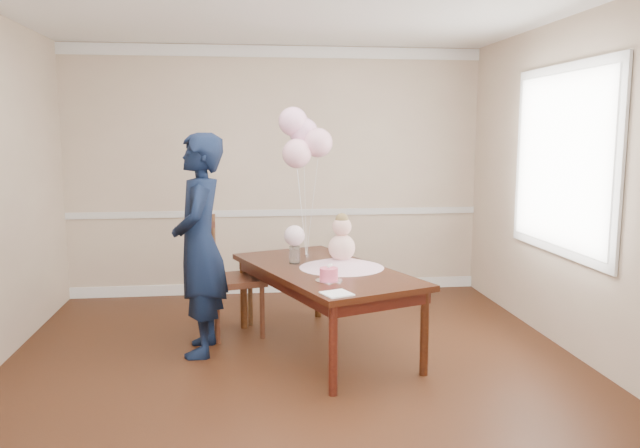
# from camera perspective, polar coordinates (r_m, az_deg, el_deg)

# --- Properties ---
(floor) EXTENTS (4.50, 5.00, 0.00)m
(floor) POSITION_cam_1_polar(r_m,az_deg,el_deg) (4.70, -2.05, -13.86)
(floor) COLOR black
(floor) RESTS_ON ground
(wall_back) EXTENTS (4.50, 0.02, 2.70)m
(wall_back) POSITION_cam_1_polar(r_m,az_deg,el_deg) (6.86, -3.95, 4.77)
(wall_back) COLOR tan
(wall_back) RESTS_ON floor
(wall_front) EXTENTS (4.50, 0.02, 2.70)m
(wall_front) POSITION_cam_1_polar(r_m,az_deg,el_deg) (1.92, 4.35, -4.48)
(wall_front) COLOR tan
(wall_front) RESTS_ON floor
(wall_right) EXTENTS (0.02, 5.00, 2.70)m
(wall_right) POSITION_cam_1_polar(r_m,az_deg,el_deg) (5.08, 24.05, 2.82)
(wall_right) COLOR tan
(wall_right) RESTS_ON floor
(chair_rail_trim) EXTENTS (4.50, 0.02, 0.07)m
(chair_rail_trim) POSITION_cam_1_polar(r_m,az_deg,el_deg) (6.89, -3.91, 1.03)
(chair_rail_trim) COLOR silver
(chair_rail_trim) RESTS_ON wall_back
(crown_molding) EXTENTS (4.50, 0.02, 0.12)m
(crown_molding) POSITION_cam_1_polar(r_m,az_deg,el_deg) (6.89, -4.06, 15.45)
(crown_molding) COLOR white
(crown_molding) RESTS_ON wall_back
(baseboard_trim) EXTENTS (4.50, 0.02, 0.12)m
(baseboard_trim) POSITION_cam_1_polar(r_m,az_deg,el_deg) (7.05, -3.84, -5.76)
(baseboard_trim) COLOR white
(baseboard_trim) RESTS_ON floor
(window_frame) EXTENTS (0.02, 1.66, 1.56)m
(window_frame) POSITION_cam_1_polar(r_m,az_deg,el_deg) (5.49, 21.29, 5.43)
(window_frame) COLOR silver
(window_frame) RESTS_ON wall_right
(window_blinds) EXTENTS (0.01, 1.50, 1.40)m
(window_blinds) POSITION_cam_1_polar(r_m,az_deg,el_deg) (5.49, 21.13, 5.44)
(window_blinds) COLOR white
(window_blinds) RESTS_ON wall_right
(dining_table_top) EXTENTS (1.50, 2.03, 0.05)m
(dining_table_top) POSITION_cam_1_polar(r_m,az_deg,el_deg) (5.09, 0.39, -4.29)
(dining_table_top) COLOR black
(dining_table_top) RESTS_ON table_leg_fl
(table_apron) EXTENTS (1.38, 1.91, 0.09)m
(table_apron) POSITION_cam_1_polar(r_m,az_deg,el_deg) (5.10, 0.39, -5.04)
(table_apron) COLOR black
(table_apron) RESTS_ON table_leg_fl
(table_leg_fl) EXTENTS (0.08, 0.08, 0.64)m
(table_leg_fl) POSITION_cam_1_polar(r_m,az_deg,el_deg) (4.30, 1.20, -11.45)
(table_leg_fl) COLOR black
(table_leg_fl) RESTS_ON floor
(table_leg_fr) EXTENTS (0.08, 0.08, 0.64)m
(table_leg_fr) POSITION_cam_1_polar(r_m,az_deg,el_deg) (4.70, 9.53, -9.82)
(table_leg_fr) COLOR black
(table_leg_fr) RESTS_ON floor
(table_leg_bl) EXTENTS (0.08, 0.08, 0.64)m
(table_leg_bl) POSITION_cam_1_polar(r_m,az_deg,el_deg) (5.76, -7.00, -6.36)
(table_leg_bl) COLOR black
(table_leg_bl) RESTS_ON floor
(table_leg_br) EXTENTS (0.08, 0.08, 0.64)m
(table_leg_br) POSITION_cam_1_polar(r_m,az_deg,el_deg) (6.06, -0.18, -5.54)
(table_leg_br) COLOR black
(table_leg_br) RESTS_ON floor
(baby_skirt) EXTENTS (0.90, 0.90, 0.09)m
(baby_skirt) POSITION_cam_1_polar(r_m,az_deg,el_deg) (5.10, 1.99, -3.48)
(baby_skirt) COLOR #E2A6BB
(baby_skirt) RESTS_ON dining_table_top
(baby_torso) EXTENTS (0.22, 0.22, 0.22)m
(baby_torso) POSITION_cam_1_polar(r_m,az_deg,el_deg) (5.08, 2.00, -2.17)
(baby_torso) COLOR pink
(baby_torso) RESTS_ON baby_skirt
(baby_head) EXTENTS (0.16, 0.16, 0.16)m
(baby_head) POSITION_cam_1_polar(r_m,az_deg,el_deg) (5.05, 2.01, -0.23)
(baby_head) COLOR beige
(baby_head) RESTS_ON baby_torso
(baby_hair) EXTENTS (0.11, 0.11, 0.11)m
(baby_hair) POSITION_cam_1_polar(r_m,az_deg,el_deg) (5.04, 2.01, 0.38)
(baby_hair) COLOR brown
(baby_hair) RESTS_ON baby_head
(cake_platter) EXTENTS (0.26, 0.26, 0.01)m
(cake_platter) POSITION_cam_1_polar(r_m,az_deg,el_deg) (4.65, 0.81, -5.18)
(cake_platter) COLOR silver
(cake_platter) RESTS_ON dining_table_top
(birthday_cake) EXTENTS (0.18, 0.18, 0.09)m
(birthday_cake) POSITION_cam_1_polar(r_m,az_deg,el_deg) (4.63, 0.81, -4.59)
(birthday_cake) COLOR #E8496A
(birthday_cake) RESTS_ON cake_platter
(cake_flower_a) EXTENTS (0.03, 0.03, 0.03)m
(cake_flower_a) POSITION_cam_1_polar(r_m,az_deg,el_deg) (4.62, 0.81, -3.87)
(cake_flower_a) COLOR silver
(cake_flower_a) RESTS_ON birthday_cake
(cake_flower_b) EXTENTS (0.03, 0.03, 0.03)m
(cake_flower_b) POSITION_cam_1_polar(r_m,az_deg,el_deg) (4.65, 1.00, -3.80)
(cake_flower_b) COLOR white
(cake_flower_b) RESTS_ON birthday_cake
(rose_vase_near) EXTENTS (0.12, 0.12, 0.15)m
(rose_vase_near) POSITION_cam_1_polar(r_m,az_deg,el_deg) (5.25, -2.35, -2.84)
(rose_vase_near) COLOR silver
(rose_vase_near) RESTS_ON dining_table_top
(roses_near) EXTENTS (0.17, 0.17, 0.17)m
(roses_near) POSITION_cam_1_polar(r_m,az_deg,el_deg) (5.22, -2.36, -1.07)
(roses_near) COLOR silver
(roses_near) RESTS_ON rose_vase_near
(napkin) EXTENTS (0.24, 0.24, 0.01)m
(napkin) POSITION_cam_1_polar(r_m,az_deg,el_deg) (4.27, 1.55, -6.38)
(napkin) COLOR white
(napkin) RESTS_ON dining_table_top
(balloon_weight) EXTENTS (0.05, 0.05, 0.02)m
(balloon_weight) POSITION_cam_1_polar(r_m,az_deg,el_deg) (5.56, -1.23, -2.87)
(balloon_weight) COLOR silver
(balloon_weight) RESTS_ON dining_table_top
(balloon_a) EXTENTS (0.26, 0.26, 0.26)m
(balloon_a) POSITION_cam_1_polar(r_m,az_deg,el_deg) (5.42, -2.13, 6.46)
(balloon_a) COLOR #FFB4C5
(balloon_a) RESTS_ON balloon_ribbon_a
(balloon_b) EXTENTS (0.26, 0.26, 0.26)m
(balloon_b) POSITION_cam_1_polar(r_m,az_deg,el_deg) (5.45, -0.18, 7.44)
(balloon_b) COLOR #F0AABD
(balloon_b) RESTS_ON balloon_ribbon_b
(balloon_c) EXTENTS (0.26, 0.26, 0.26)m
(balloon_c) POSITION_cam_1_polar(r_m,az_deg,el_deg) (5.54, -1.53, 8.40)
(balloon_c) COLOR #EAA6CA
(balloon_c) RESTS_ON balloon_ribbon_c
(balloon_d) EXTENTS (0.26, 0.26, 0.26)m
(balloon_d) POSITION_cam_1_polar(r_m,az_deg,el_deg) (5.52, -2.48, 9.34)
(balloon_d) COLOR #FDB3D5
(balloon_d) RESTS_ON balloon_ribbon_d
(balloon_ribbon_a) EXTENTS (0.08, 0.03, 0.76)m
(balloon_ribbon_a) POSITION_cam_1_polar(r_m,az_deg,el_deg) (5.48, -1.67, 1.02)
(balloon_ribbon_a) COLOR white
(balloon_ribbon_a) RESTS_ON balloon_weight
(balloon_ribbon_b) EXTENTS (0.10, 0.01, 0.85)m
(balloon_ribbon_b) POSITION_cam_1_polar(r_m,az_deg,el_deg) (5.49, -0.71, 1.53)
(balloon_ribbon_b) COLOR silver
(balloon_ribbon_b) RESTS_ON balloon_weight
(balloon_ribbon_c) EXTENTS (0.02, 0.09, 0.95)m
(balloon_ribbon_c) POSITION_cam_1_polar(r_m,az_deg,el_deg) (5.53, -1.38, 2.05)
(balloon_ribbon_c) COLOR silver
(balloon_ribbon_c) RESTS_ON balloon_weight
(balloon_ribbon_d) EXTENTS (0.10, 0.06, 1.04)m
(balloon_ribbon_d) POSITION_cam_1_polar(r_m,az_deg,el_deg) (5.51, -1.84, 2.50)
(balloon_ribbon_d) COLOR white
(balloon_ribbon_d) RESTS_ON balloon_weight
(dining_chair_seat) EXTENTS (0.58, 0.58, 0.05)m
(dining_chair_seat) POSITION_cam_1_polar(r_m,az_deg,el_deg) (5.55, -7.86, -5.11)
(dining_chair_seat) COLOR #38190F
(dining_chair_seat) RESTS_ON chair_leg_fl
(chair_leg_fl) EXTENTS (0.05, 0.05, 0.47)m
(chair_leg_fl) POSITION_cam_1_polar(r_m,az_deg,el_deg) (5.39, -9.35, -8.37)
(chair_leg_fl) COLOR #3A1A0F
(chair_leg_fl) RESTS_ON floor
(chair_leg_fr) EXTENTS (0.05, 0.05, 0.47)m
(chair_leg_fr) POSITION_cam_1_polar(r_m,az_deg,el_deg) (5.48, -5.30, -8.01)
(chair_leg_fr) COLOR #3B1B10
(chair_leg_fr) RESTS_ON floor
(chair_leg_bl) EXTENTS (0.05, 0.05, 0.47)m
(chair_leg_bl) POSITION_cam_1_polar(r_m,az_deg,el_deg) (5.76, -10.19, -7.30)
(chair_leg_bl) COLOR #36150E
(chair_leg_bl) RESTS_ON floor
(chair_leg_br) EXTENTS (0.05, 0.05, 0.47)m
(chair_leg_br) POSITION_cam_1_polar(r_m,az_deg,el_deg) (5.85, -6.38, -6.99)
(chair_leg_br) COLOR #3D2110
(chair_leg_br) RESTS_ON floor
(chair_back_post_l) EXTENTS (0.05, 0.05, 0.61)m
(chair_back_post_l) POSITION_cam_1_polar(r_m,az_deg,el_deg) (5.25, -9.73, -2.40)
(chair_back_post_l) COLOR #3D2110
(chair_back_post_l) RESTS_ON dining_chair_seat
(chair_back_post_r) EXTENTS (0.05, 0.05, 0.61)m
(chair_back_post_r) POSITION_cam_1_polar(r_m,az_deg,el_deg) (5.63, -10.55, -1.70)
(chair_back_post_r) COLOR #3E1A10
(chair_back_post_r) RESTS_ON dining_chair_seat
(chair_slat_low) EXTENTS (0.14, 0.43, 0.05)m
(chair_slat_low) POSITION_cam_1_polar(r_m,az_deg,el_deg) (5.47, -10.12, -3.38)
(chair_slat_low) COLOR #371D0F
(chair_slat_low) RESTS_ON dining_chair_seat
(chair_slat_mid) EXTENTS (0.14, 0.43, 0.05)m
(chair_slat_mid) POSITION_cam_1_polar(r_m,az_deg,el_deg) (5.43, -10.17, -1.58)
(chair_slat_mid) COLOR #3C1A10
(chair_slat_mid) RESTS_ON dining_chair_seat
(chair_slat_top) EXTENTS (0.14, 0.43, 0.05)m
(chair_slat_top) POSITION_cam_1_polar(r_m,az_deg,el_deg) (5.41, -10.22, 0.24)
(chair_slat_top) COLOR #39180F
(chair_slat_top) RESTS_ON dining_chair_seat
(woman) EXTENTS (0.46, 0.66, 1.78)m
(woman) POSITION_cam_1_polar(r_m,az_deg,el_deg) (5.06, -10.95, -1.90)
(woman) COLOR black
(woman) RESTS_ON floor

